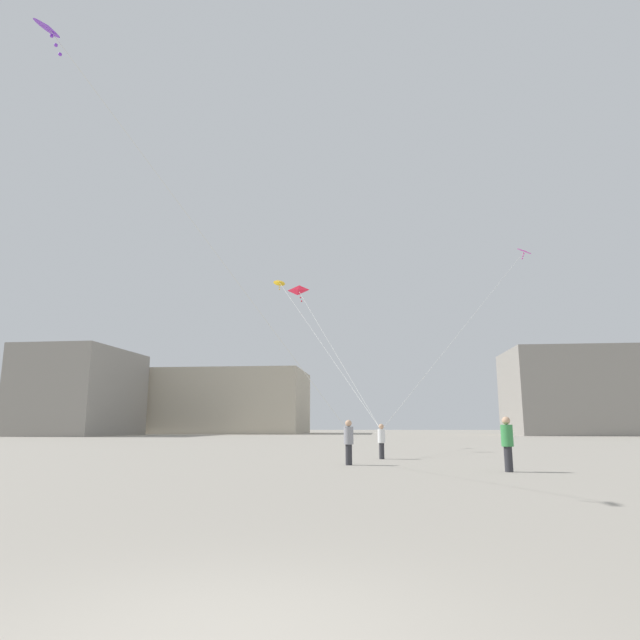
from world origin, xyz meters
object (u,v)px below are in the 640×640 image
Objects in this scene: building_left_hall at (81,392)px; kite_amber_diamond at (281,285)px; kite_magenta_delta at (521,255)px; building_centre_hall at (230,402)px; building_right_hall at (575,392)px; kite_crimson_delta at (300,294)px; person_in_grey at (349,440)px; person_in_white at (381,440)px; person_in_green at (507,441)px; kite_violet_diamond at (62,46)px.

kite_amber_diamond is at bearing -49.18° from building_left_hall.
building_centre_hall is at bearing 119.33° from kite_magenta_delta.
kite_crimson_delta is at bearing -126.94° from building_right_hall.
person_in_grey is 0.09× the size of building_right_hall.
building_left_hall is (-38.04, 54.64, 5.12)m from person_in_grey.
kite_magenta_delta reaches higher than person_in_white.
kite_crimson_delta reaches higher than person_in_white.
person_in_green is at bearing -59.43° from kite_crimson_delta.
kite_amber_diamond is 0.49× the size of building_centre_hall.
kite_amber_diamond is at bearing 110.53° from kite_crimson_delta.
person_in_green is 69.38m from building_right_hall.
building_left_hall is at bearing -135.34° from building_centre_hall.
person_in_green is 0.10× the size of building_left_hall.
building_centre_hall reaches higher than kite_crimson_delta.
person_in_white is at bearing 52.04° from kite_violet_diamond.
kite_magenta_delta reaches higher than building_left_hall.
building_right_hall is at bearing 37.84° from person_in_grey.
kite_magenta_delta is (15.19, 3.69, 3.50)m from kite_crimson_delta.
person_in_grey is 0.14× the size of kite_magenta_delta.
person_in_white is 19.48m from kite_violet_diamond.
building_centre_hall is (-11.87, 81.08, -6.91)m from kite_violet_diamond.
person_in_white is at bearing 45.16° from person_in_grey.
building_right_hall is at bearing -12.79° from building_centre_hall.
person_in_white is at bearing -134.23° from kite_magenta_delta.
building_centre_hall is 1.35× the size of building_right_hall.
kite_amber_diamond is (-10.11, 18.90, 10.56)m from person_in_green.
kite_violet_diamond is 82.23m from building_centre_hall.
person_in_white is 0.13× the size of kite_magenta_delta.
person_in_grey is at bearing -75.52° from kite_crimson_delta.
person_in_green is 0.20× the size of kite_crimson_delta.
kite_violet_diamond reaches higher than kite_crimson_delta.
kite_violet_diamond is 0.43× the size of building_centre_hall.
kite_crimson_delta is 0.45× the size of building_right_hall.
building_centre_hall is (-17.16, 61.25, -4.36)m from kite_crimson_delta.
building_left_hall is at bearing -175.61° from building_right_hall.
building_centre_hall reaches higher than person_in_white.
kite_violet_diamond is at bearing -91.68° from person_in_green.
kite_amber_diamond reaches higher than person_in_white.
kite_crimson_delta is at bearing 75.06° from kite_violet_diamond.
person_in_green is 0.15× the size of kite_magenta_delta.
kite_violet_diamond is 70.25m from building_left_hall.
person_in_grey reaches higher than person_in_white.
person_in_white is 0.87× the size of person_in_green.
building_centre_hall is at bearing 44.66° from building_left_hall.
kite_amber_diamond is at bearing 176.00° from kite_magenta_delta.
kite_amber_diamond reaches higher than kite_crimson_delta.
kite_magenta_delta is at bearing 13.66° from kite_crimson_delta.
building_centre_hall is 55.38m from building_right_hall.
person_in_white is at bearing -72.52° from building_centre_hall.
person_in_white is 72.06m from building_centre_hall.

